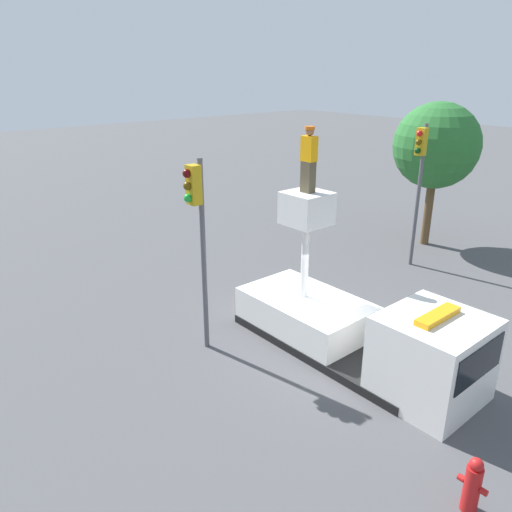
{
  "coord_description": "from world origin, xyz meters",
  "views": [
    {
      "loc": [
        7.98,
        -9.67,
        7.46
      ],
      "look_at": [
        -1.8,
        -1.34,
        2.59
      ],
      "focal_mm": 35.0,
      "sensor_mm": 36.0,
      "label": 1
    }
  ],
  "objects_px": {
    "traffic_light_pole": "(198,220)",
    "traffic_cone_rear": "(247,292)",
    "tree_right_bg": "(436,146)",
    "worker": "(309,160)",
    "bucket_truck": "(356,330)",
    "traffic_light_across": "(419,168)",
    "fire_hydrant": "(472,485)"
  },
  "relations": [
    {
      "from": "traffic_cone_rear",
      "to": "fire_hydrant",
      "type": "bearing_deg",
      "value": -14.59
    },
    {
      "from": "fire_hydrant",
      "to": "tree_right_bg",
      "type": "xyz_separation_m",
      "value": [
        -8.57,
        12.27,
        3.78
      ]
    },
    {
      "from": "bucket_truck",
      "to": "traffic_light_across",
      "type": "relative_size",
      "value": 1.28
    },
    {
      "from": "tree_right_bg",
      "to": "traffic_light_pole",
      "type": "bearing_deg",
      "value": -85.97
    },
    {
      "from": "bucket_truck",
      "to": "fire_hydrant",
      "type": "relative_size",
      "value": 6.22
    },
    {
      "from": "traffic_light_across",
      "to": "fire_hydrant",
      "type": "relative_size",
      "value": 4.86
    },
    {
      "from": "worker",
      "to": "traffic_light_across",
      "type": "distance_m",
      "value": 7.26
    },
    {
      "from": "traffic_light_across",
      "to": "tree_right_bg",
      "type": "distance_m",
      "value": 3.04
    },
    {
      "from": "fire_hydrant",
      "to": "tree_right_bg",
      "type": "bearing_deg",
      "value": 124.93
    },
    {
      "from": "traffic_light_pole",
      "to": "traffic_light_across",
      "type": "relative_size",
      "value": 0.96
    },
    {
      "from": "bucket_truck",
      "to": "worker",
      "type": "height_order",
      "value": "worker"
    },
    {
      "from": "worker",
      "to": "traffic_light_pole",
      "type": "height_order",
      "value": "worker"
    },
    {
      "from": "bucket_truck",
      "to": "tree_right_bg",
      "type": "xyz_separation_m",
      "value": [
        -4.04,
        9.91,
        3.46
      ]
    },
    {
      "from": "traffic_light_pole",
      "to": "traffic_cone_rear",
      "type": "xyz_separation_m",
      "value": [
        -1.5,
        2.85,
        -3.46
      ]
    },
    {
      "from": "worker",
      "to": "bucket_truck",
      "type": "bearing_deg",
      "value": 0.0
    },
    {
      "from": "bucket_truck",
      "to": "tree_right_bg",
      "type": "distance_m",
      "value": 11.25
    },
    {
      "from": "traffic_light_across",
      "to": "traffic_cone_rear",
      "type": "relative_size",
      "value": 7.98
    },
    {
      "from": "bucket_truck",
      "to": "traffic_light_pole",
      "type": "xyz_separation_m",
      "value": [
        -3.15,
        -2.82,
        2.9
      ]
    },
    {
      "from": "traffic_light_across",
      "to": "tree_right_bg",
      "type": "bearing_deg",
      "value": 110.32
    },
    {
      "from": "traffic_light_pole",
      "to": "tree_right_bg",
      "type": "distance_m",
      "value": 12.77
    },
    {
      "from": "traffic_cone_rear",
      "to": "bucket_truck",
      "type": "bearing_deg",
      "value": -0.33
    },
    {
      "from": "bucket_truck",
      "to": "tree_right_bg",
      "type": "relative_size",
      "value": 1.15
    },
    {
      "from": "bucket_truck",
      "to": "tree_right_bg",
      "type": "bearing_deg",
      "value": 112.21
    },
    {
      "from": "traffic_light_across",
      "to": "fire_hydrant",
      "type": "distance_m",
      "value": 12.54
    },
    {
      "from": "bucket_truck",
      "to": "fire_hydrant",
      "type": "height_order",
      "value": "bucket_truck"
    },
    {
      "from": "tree_right_bg",
      "to": "bucket_truck",
      "type": "bearing_deg",
      "value": -67.79
    },
    {
      "from": "fire_hydrant",
      "to": "traffic_cone_rear",
      "type": "relative_size",
      "value": 1.64
    },
    {
      "from": "bucket_truck",
      "to": "traffic_cone_rear",
      "type": "bearing_deg",
      "value": 179.67
    },
    {
      "from": "traffic_cone_rear",
      "to": "tree_right_bg",
      "type": "height_order",
      "value": "tree_right_bg"
    },
    {
      "from": "traffic_cone_rear",
      "to": "traffic_light_pole",
      "type": "bearing_deg",
      "value": -62.15
    },
    {
      "from": "bucket_truck",
      "to": "traffic_light_across",
      "type": "distance_m",
      "value": 8.27
    },
    {
      "from": "traffic_cone_rear",
      "to": "tree_right_bg",
      "type": "xyz_separation_m",
      "value": [
        0.61,
        9.88,
        4.01
      ]
    }
  ]
}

